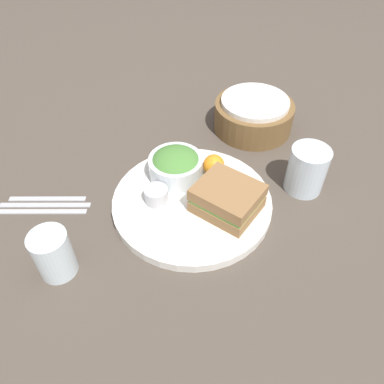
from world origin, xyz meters
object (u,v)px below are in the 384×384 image
at_px(spoon, 47,199).
at_px(fork, 43,211).
at_px(salad_bowl, 176,165).
at_px(plate, 192,202).
at_px(water_glass, 53,254).
at_px(bread_basket, 253,115).
at_px(drink_glass, 307,170).
at_px(dressing_cup, 156,195).
at_px(knife, 45,205).
at_px(sandwich, 228,197).

bearing_deg(spoon, fork, 90.00).
bearing_deg(salad_bowl, plate, -43.19).
relative_size(fork, water_glass, 1.94).
distance_m(plate, bread_basket, 0.32).
xyz_separation_m(drink_glass, fork, (-0.48, -0.26, -0.05)).
relative_size(dressing_cup, fork, 0.27).
bearing_deg(knife, bread_basket, -149.30).
bearing_deg(plate, bread_basket, 81.04).
distance_m(bread_basket, knife, 0.54).
distance_m(sandwich, knife, 0.38).
bearing_deg(sandwich, dressing_cup, -166.76).
distance_m(fork, knife, 0.02).
height_order(spoon, water_glass, water_glass).
xyz_separation_m(bread_basket, spoon, (-0.34, -0.40, -0.04)).
relative_size(drink_glass, water_glass, 1.10).
bearing_deg(dressing_cup, sandwich, 13.24).
relative_size(sandwich, bread_basket, 0.72).
bearing_deg(water_glass, spoon, 132.40).
height_order(drink_glass, spoon, drink_glass).
relative_size(bread_basket, knife, 1.05).
bearing_deg(spoon, drink_glass, -176.22).
bearing_deg(knife, dressing_cup, 178.90).
bearing_deg(water_glass, salad_bowl, 68.63).
height_order(bread_basket, water_glass, water_glass).
distance_m(sandwich, bread_basket, 0.31).
relative_size(knife, spoon, 1.17).
distance_m(fork, spoon, 0.04).
bearing_deg(bread_basket, water_glass, -111.81).
relative_size(drink_glass, fork, 0.57).
xyz_separation_m(salad_bowl, fork, (-0.22, -0.18, -0.05)).
distance_m(dressing_cup, drink_glass, 0.32).
bearing_deg(dressing_cup, plate, 24.25).
bearing_deg(drink_glass, sandwich, -135.00).
height_order(salad_bowl, knife, salad_bowl).
bearing_deg(water_glass, sandwich, 43.94).
xyz_separation_m(sandwich, fork, (-0.35, -0.13, -0.05)).
distance_m(salad_bowl, spoon, 0.28).
bearing_deg(knife, water_glass, 113.98).
bearing_deg(plate, dressing_cup, -155.75).
distance_m(sandwich, water_glass, 0.33).
relative_size(dressing_cup, spoon, 0.30).
xyz_separation_m(fork, water_glass, (0.11, -0.10, 0.04)).
xyz_separation_m(plate, knife, (-0.29, -0.11, -0.01)).
relative_size(bread_basket, fork, 1.10).
bearing_deg(fork, drink_glass, -172.48).
height_order(dressing_cup, water_glass, water_glass).
distance_m(salad_bowl, bread_basket, 0.28).
xyz_separation_m(salad_bowl, dressing_cup, (-0.01, -0.08, -0.01)).
relative_size(dressing_cup, knife, 0.26).
bearing_deg(drink_glass, salad_bowl, -162.60).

